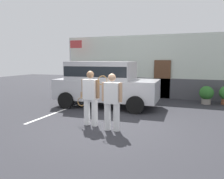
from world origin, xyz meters
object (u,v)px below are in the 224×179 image
object	(u,v)px
parked_suv	(104,82)
potted_plant_by_porch	(206,94)
flag_pole	(73,57)
tennis_player_woman	(112,101)
tennis_player_man	(90,97)

from	to	relation	value
parked_suv	potted_plant_by_porch	bearing A→B (deg)	24.63
parked_suv	flag_pole	size ratio (longest dim) A/B	1.41
tennis_player_woman	flag_pole	distance (m)	7.65
tennis_player_woman	potted_plant_by_porch	bearing A→B (deg)	-120.21
tennis_player_woman	flag_pole	world-z (taller)	flag_pole
potted_plant_by_porch	flag_pole	xyz separation A→B (m)	(-7.56, 0.40, 1.79)
parked_suv	potted_plant_by_porch	xyz separation A→B (m)	(4.38, 2.24, -0.66)
parked_suv	flag_pole	world-z (taller)	flag_pole
tennis_player_woman	parked_suv	bearing A→B (deg)	-66.43
parked_suv	potted_plant_by_porch	size ratio (longest dim) A/B	5.33
tennis_player_man	potted_plant_by_porch	distance (m)	6.33
flag_pole	tennis_player_man	bearing A→B (deg)	-54.71
tennis_player_man	potted_plant_by_porch	size ratio (longest dim) A/B	2.03
parked_suv	tennis_player_man	size ratio (longest dim) A/B	2.62
tennis_player_woman	flag_pole	size ratio (longest dim) A/B	0.52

